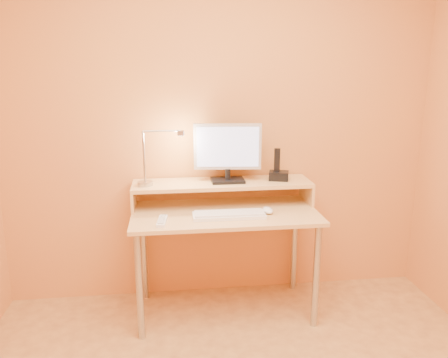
{
  "coord_description": "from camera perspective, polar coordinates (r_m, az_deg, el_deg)",
  "views": [
    {
      "loc": [
        -0.34,
        -1.51,
        1.64
      ],
      "look_at": [
        -0.01,
        1.13,
        0.95
      ],
      "focal_mm": 35.22,
      "sensor_mm": 36.0,
      "label": 1
    }
  ],
  "objects": [
    {
      "name": "desk_leg_br",
      "position": [
        3.33,
        9.11,
        -8.51
      ],
      "size": [
        0.04,
        0.04,
        0.69
      ],
      "primitive_type": "cylinder",
      "color": "#ADADAD",
      "rests_on": "floor"
    },
    {
      "name": "desk_leg_fr",
      "position": [
        2.9,
        11.88,
        -12.28
      ],
      "size": [
        0.04,
        0.04,
        0.69
      ],
      "primitive_type": "cylinder",
      "color": "#ADADAD",
      "rests_on": "floor"
    },
    {
      "name": "monitor_foot",
      "position": [
        2.96,
        0.48,
        -0.17
      ],
      "size": [
        0.22,
        0.16,
        0.02
      ],
      "primitive_type": "cube",
      "color": "black",
      "rests_on": "desk_shelf"
    },
    {
      "name": "lamp_bulb",
      "position": [
        2.84,
        -5.61,
        5.64
      ],
      "size": [
        0.03,
        0.03,
        0.0
      ],
      "primitive_type": "cylinder",
      "color": "#FFEAC6",
      "rests_on": "lamp_head"
    },
    {
      "name": "lamp_post",
      "position": [
        2.87,
        -10.35,
        2.84
      ],
      "size": [
        0.01,
        0.01,
        0.33
      ],
      "primitive_type": "cylinder",
      "color": "#ADADAD",
      "rests_on": "lamp_base"
    },
    {
      "name": "desk_leg_fl",
      "position": [
        2.76,
        -10.92,
        -13.61
      ],
      "size": [
        0.04,
        0.04,
        0.69
      ],
      "primitive_type": "cylinder",
      "color": "#ADADAD",
      "rests_on": "floor"
    },
    {
      "name": "shelf_riser_left",
      "position": [
        2.97,
        -11.64,
        -2.44
      ],
      "size": [
        0.02,
        0.3,
        0.14
      ],
      "primitive_type": "cube",
      "color": "tan",
      "rests_on": "desk_lower"
    },
    {
      "name": "desk_shelf",
      "position": [
        2.96,
        -0.24,
        -0.59
      ],
      "size": [
        1.2,
        0.3,
        0.02
      ],
      "primitive_type": "cube",
      "color": "tan",
      "rests_on": "desk_lower"
    },
    {
      "name": "phone_led",
      "position": [
        2.98,
        8.2,
        0.22
      ],
      "size": [
        0.01,
        0.0,
        0.04
      ],
      "primitive_type": "cube",
      "color": "#121DFF",
      "rests_on": "phone_dock"
    },
    {
      "name": "monitor_back",
      "position": [
        2.94,
        0.4,
        4.32
      ],
      "size": [
        0.4,
        0.05,
        0.26
      ],
      "primitive_type": "cube",
      "rotation": [
        0.0,
        0.0,
        -0.11
      ],
      "color": "black",
      "rests_on": "monitor_panel"
    },
    {
      "name": "wall_back",
      "position": [
        3.05,
        -0.63,
        7.19
      ],
      "size": [
        3.0,
        0.04,
        2.5
      ],
      "primitive_type": "cube",
      "color": "#C97A45",
      "rests_on": "floor"
    },
    {
      "name": "keyboard",
      "position": [
        2.75,
        0.66,
        -4.75
      ],
      "size": [
        0.45,
        0.15,
        0.02
      ],
      "primitive_type": "cube",
      "rotation": [
        0.0,
        0.0,
        -0.01
      ],
      "color": "white",
      "rests_on": "desk_lower"
    },
    {
      "name": "lamp_base",
      "position": [
        2.91,
        -10.19,
        -0.58
      ],
      "size": [
        0.1,
        0.1,
        0.02
      ],
      "primitive_type": "cylinder",
      "color": "#ADADAD",
      "rests_on": "desk_shelf"
    },
    {
      "name": "phone_dock",
      "position": [
        3.02,
        7.12,
        0.43
      ],
      "size": [
        0.15,
        0.13,
        0.06
      ],
      "primitive_type": "cube",
      "rotation": [
        0.0,
        0.0,
        -0.29
      ],
      "color": "black",
      "rests_on": "desk_shelf"
    },
    {
      "name": "lamp_head",
      "position": [
        2.84,
        -5.62,
        5.96
      ],
      "size": [
        0.04,
        0.04,
        0.03
      ],
      "primitive_type": "cylinder",
      "color": "#ADADAD",
      "rests_on": "lamp_arm"
    },
    {
      "name": "desk_leg_bl",
      "position": [
        3.21,
        -10.37,
        -9.43
      ],
      "size": [
        0.04,
        0.04,
        0.69
      ],
      "primitive_type": "cylinder",
      "color": "#ADADAD",
      "rests_on": "floor"
    },
    {
      "name": "phone_handset",
      "position": [
        2.99,
        6.91,
        2.46
      ],
      "size": [
        0.05,
        0.04,
        0.16
      ],
      "primitive_type": "cube",
      "rotation": [
        0.0,
        0.0,
        -0.29
      ],
      "color": "black",
      "rests_on": "phone_dock"
    },
    {
      "name": "shelf_riser_right",
      "position": [
        3.1,
        10.66,
        -1.66
      ],
      "size": [
        0.02,
        0.3,
        0.14
      ],
      "primitive_type": "cube",
      "color": "tan",
      "rests_on": "desk_lower"
    },
    {
      "name": "monitor_neck",
      "position": [
        2.95,
        0.48,
        0.66
      ],
      "size": [
        0.04,
        0.04,
        0.07
      ],
      "primitive_type": "cylinder",
      "color": "black",
      "rests_on": "monitor_foot"
    },
    {
      "name": "monitor_panel",
      "position": [
        2.92,
        0.46,
        4.24
      ],
      "size": [
        0.45,
        0.08,
        0.31
      ],
      "primitive_type": "cube",
      "rotation": [
        0.0,
        0.0,
        -0.11
      ],
      "color": "#B8B8BC",
      "rests_on": "monitor_neck"
    },
    {
      "name": "monitor_screen",
      "position": [
        2.9,
        0.51,
        4.17
      ],
      "size": [
        0.41,
        0.05,
        0.26
      ],
      "primitive_type": "cube",
      "rotation": [
        0.0,
        0.0,
        -0.11
      ],
      "color": "#ADB6E9",
      "rests_on": "monitor_panel"
    },
    {
      "name": "remote_control",
      "position": [
        2.69,
        -8.05,
        -5.43
      ],
      "size": [
        0.07,
        0.19,
        0.02
      ],
      "primitive_type": "cube",
      "rotation": [
        0.0,
        0.0,
        -0.11
      ],
      "color": "white",
      "rests_on": "desk_lower"
    },
    {
      "name": "mouse",
      "position": [
        2.84,
        5.69,
        -4.05
      ],
      "size": [
        0.07,
        0.12,
        0.04
      ],
      "primitive_type": "ellipsoid",
      "rotation": [
        0.0,
        0.0,
        0.1
      ],
      "color": "white",
      "rests_on": "desk_lower"
    },
    {
      "name": "lamp_arm",
      "position": [
        2.84,
        -8.06,
        6.19
      ],
      "size": [
        0.24,
        0.01,
        0.01
      ],
      "primitive_type": "cylinder",
      "rotation": [
        0.0,
        1.57,
        0.0
      ],
      "color": "#ADADAD",
      "rests_on": "lamp_post"
    },
    {
      "name": "desk_lower",
      "position": [
        2.86,
        0.12,
        -4.46
      ],
      "size": [
        1.2,
        0.6,
        0.02
      ],
      "primitive_type": "cube",
      "color": "tan",
      "rests_on": "floor"
    }
  ]
}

